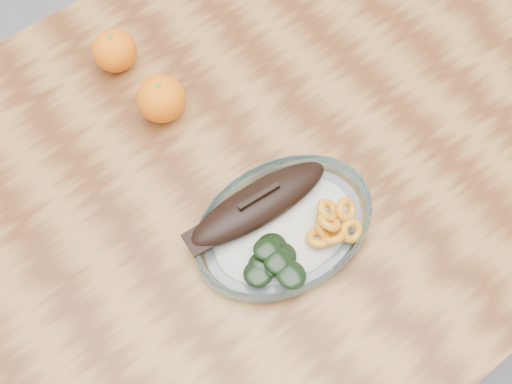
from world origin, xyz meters
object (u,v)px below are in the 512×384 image
orange_right (115,51)px  dining_table (203,226)px  plated_meal (283,225)px  orange_left (161,99)px

orange_right → dining_table: bearing=-97.4°
dining_table → plated_meal: (0.06, -0.11, 0.12)m
plated_meal → orange_left: bearing=100.4°
dining_table → orange_left: size_ratio=17.36×
orange_left → plated_meal: bearing=-85.1°
dining_table → orange_right: size_ratio=18.52×
orange_left → orange_right: orange_left is taller
orange_right → orange_left: bearing=-86.4°
orange_right → plated_meal: bearing=-85.5°
plated_meal → orange_left: size_ratio=7.02×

